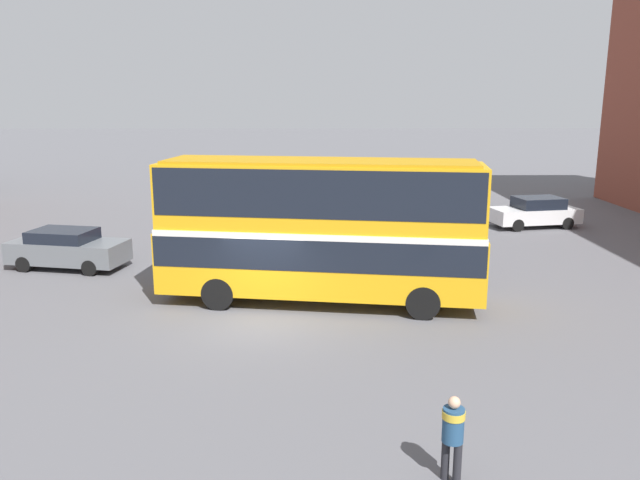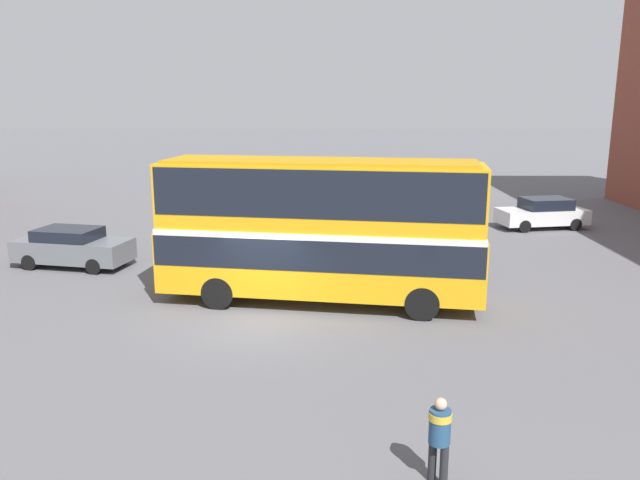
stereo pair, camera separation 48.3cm
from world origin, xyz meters
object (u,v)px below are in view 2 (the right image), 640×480
at_px(double_decker_bus, 320,223).
at_px(parked_car_side_street, 72,247).
at_px(parked_car_kerb_far, 259,226).
at_px(pedestrian_foreground, 440,432).
at_px(parked_car_kerb_near, 543,213).

height_order(double_decker_bus, parked_car_side_street, double_decker_bus).
relative_size(double_decker_bus, parked_car_side_street, 2.22).
distance_m(double_decker_bus, parked_car_kerb_far, 9.59).
relative_size(pedestrian_foreground, parked_car_kerb_near, 0.34).
distance_m(pedestrian_foreground, parked_car_side_street, 18.88).
bearing_deg(double_decker_bus, parked_car_kerb_far, 117.10).
bearing_deg(pedestrian_foreground, parked_car_kerb_near, -156.87).
distance_m(pedestrian_foreground, parked_car_kerb_near, 24.08).
bearing_deg(parked_car_kerb_far, double_decker_bus, -67.36).
distance_m(parked_car_kerb_near, parked_car_side_street, 22.86).
relative_size(double_decker_bus, pedestrian_foreground, 6.55).
bearing_deg(double_decker_bus, parked_car_side_street, 164.89).
bearing_deg(pedestrian_foreground, double_decker_bus, -121.81).
xyz_separation_m(double_decker_bus, parked_car_kerb_far, (-2.95, 8.92, -1.93)).
height_order(double_decker_bus, parked_car_kerb_far, double_decker_bus).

